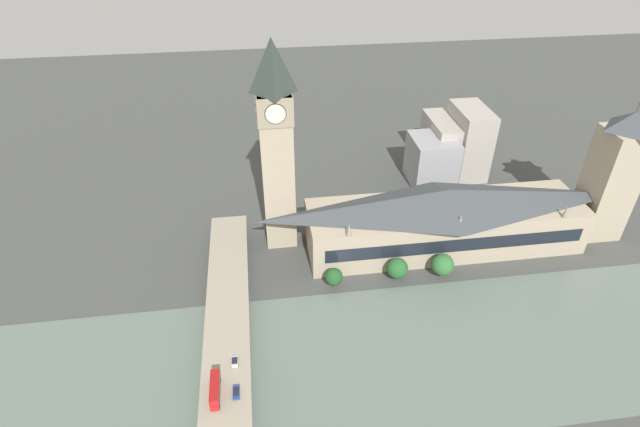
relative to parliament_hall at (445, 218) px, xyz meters
The scene contains 15 objects.
ground_plane 22.59m from the parliament_hall, 154.38° to the left, with size 600.00×600.00×0.00m, color #424442.
river_water 54.76m from the parliament_hall, behind, with size 59.92×360.00×0.30m, color slate.
parliament_hall is the anchor object (origin of this frame).
clock_tower 72.30m from the parliament_hall, 78.91° to the left, with size 13.09×13.09×81.94m.
victoria_tower 67.56m from the parliament_hall, 89.96° to the right, with size 15.62×15.62×57.67m.
road_bridge 100.63m from the parliament_hall, 121.66° to the left, with size 151.83×14.37×5.83m.
double_decker_bus_mid 108.77m from the parliament_hall, 125.96° to the left, with size 10.64×2.52×4.74m.
car_southbound_lead 98.69m from the parliament_hall, 122.86° to the left, with size 3.93×1.88×1.48m.
car_southbound_mid 104.57m from the parliament_hall, 127.91° to the left, with size 4.33×1.92×1.35m.
city_block_west 64.82m from the parliament_hall, 19.63° to the right, with size 29.73×17.78×26.72m.
city_block_center 65.13m from the parliament_hall, 28.78° to the right, with size 27.37×14.76×33.39m.
city_block_east 50.92m from the parliament_hall, 12.62° to the right, with size 22.36×20.61×22.83m.
tree_embankment_near 31.01m from the parliament_hall, 127.78° to the left, with size 7.82×7.82×9.68m.
tree_embankment_mid 51.89m from the parliament_hall, 112.13° to the left, with size 6.51×6.51×8.52m.
tree_embankment_far 21.30m from the parliament_hall, 160.33° to the left, with size 8.33×8.33×10.04m.
Camera 1 is at (-135.59, 63.07, 125.88)m, focal length 28.00 mm.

